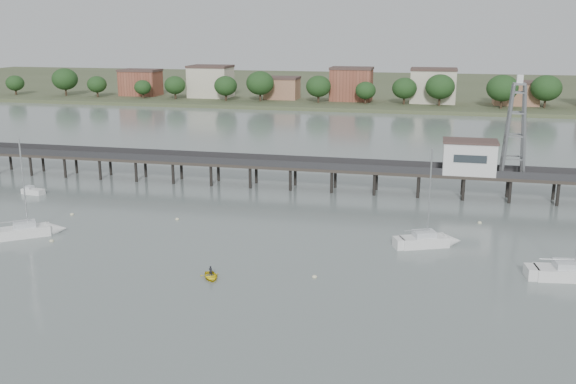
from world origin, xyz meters
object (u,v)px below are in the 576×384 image
at_px(sailboat_a, 36,230).
at_px(yellow_dinghy, 211,278).
at_px(lattice_tower, 515,130).
at_px(sailboat_c, 433,241).
at_px(pier, 313,167).
at_px(white_tender, 33,191).

bearing_deg(sailboat_a, yellow_dinghy, -55.44).
height_order(lattice_tower, sailboat_c, lattice_tower).
height_order(lattice_tower, sailboat_a, lattice_tower).
xyz_separation_m(pier, yellow_dinghy, (-3.37, -41.32, -3.79)).
relative_size(sailboat_a, sailboat_c, 1.04).
height_order(lattice_tower, white_tender, lattice_tower).
xyz_separation_m(lattice_tower, sailboat_c, (-11.47, -25.02, -10.46)).
xyz_separation_m(white_tender, yellow_dinghy, (40.61, -27.70, -0.45)).
distance_m(pier, sailboat_a, 44.77).
bearing_deg(yellow_dinghy, sailboat_a, 132.75).
bearing_deg(sailboat_a, white_tender, 87.79).
bearing_deg(pier, sailboat_c, -51.32).
bearing_deg(sailboat_c, pier, 104.95).
distance_m(pier, yellow_dinghy, 41.63).
xyz_separation_m(pier, white_tender, (-43.98, -13.62, -3.35)).
distance_m(pier, lattice_tower, 32.34).
height_order(sailboat_a, yellow_dinghy, sailboat_a).
bearing_deg(sailboat_c, yellow_dinghy, -168.88).
bearing_deg(pier, sailboat_a, -133.47).
distance_m(sailboat_a, sailboat_c, 51.29).
relative_size(sailboat_a, yellow_dinghy, 4.63).
xyz_separation_m(pier, sailboat_c, (20.03, -25.02, -3.15)).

